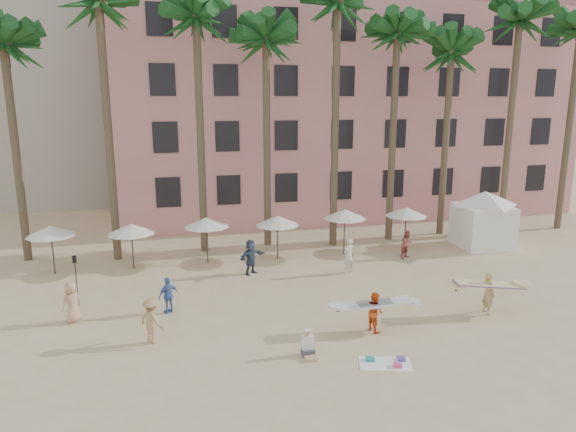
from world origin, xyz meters
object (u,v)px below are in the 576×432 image
at_px(pink_hotel, 338,112).
at_px(cabana, 483,214).
at_px(carrier_white, 375,310).
at_px(carrier_yellow, 489,290).

height_order(pink_hotel, cabana, pink_hotel).
bearing_deg(carrier_white, cabana, 41.06).
relative_size(cabana, carrier_yellow, 1.58).
distance_m(cabana, carrier_yellow, 10.98).
xyz_separation_m(pink_hotel, carrier_white, (-6.23, -23.65, -7.13)).
relative_size(pink_hotel, cabana, 7.35).
distance_m(carrier_yellow, carrier_white, 5.41).
bearing_deg(cabana, pink_hotel, 109.55).
xyz_separation_m(cabana, carrier_yellow, (-5.79, -9.27, -1.03)).
bearing_deg(carrier_yellow, pink_hotel, 87.91).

